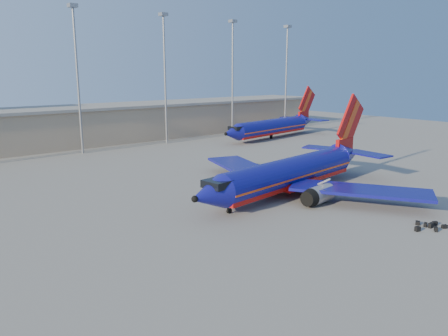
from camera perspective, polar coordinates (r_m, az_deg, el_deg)
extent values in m
plane|color=slate|center=(57.11, 4.82, -3.90)|extent=(220.00, 220.00, 0.00)
cube|color=tan|center=(109.06, -13.17, 5.75)|extent=(120.00, 15.00, 8.00)
cube|color=slate|center=(108.68, -13.28, 7.95)|extent=(122.00, 16.00, 0.60)
cylinder|color=gray|center=(91.32, -18.54, 10.51)|extent=(0.44, 0.44, 28.00)
cube|color=gray|center=(92.13, -19.18, 19.42)|extent=(1.60, 1.60, 0.70)
cylinder|color=gray|center=(100.44, -7.70, 11.14)|extent=(0.44, 0.44, 28.00)
cube|color=gray|center=(101.17, -7.94, 19.26)|extent=(1.60, 1.60, 0.70)
cylinder|color=gray|center=(112.41, 1.12, 11.37)|extent=(0.44, 0.44, 28.00)
cube|color=gray|center=(113.07, 1.15, 18.63)|extent=(1.60, 1.60, 0.70)
cylinder|color=gray|center=(126.43, 8.12, 11.36)|extent=(0.44, 0.44, 28.00)
cube|color=gray|center=(127.01, 8.32, 17.82)|extent=(1.60, 1.60, 0.70)
cylinder|color=navy|center=(58.86, 8.51, -0.59)|extent=(26.02, 6.93, 3.97)
cube|color=#AD100D|center=(59.09, 8.48, -1.56)|extent=(25.93, 6.18, 1.39)
cube|color=#E54713|center=(58.92, 8.50, -0.85)|extent=(26.03, 6.97, 0.24)
cone|color=navy|center=(47.61, -2.04, -3.57)|extent=(4.93, 4.46, 3.97)
cube|color=black|center=(48.29, -0.87, -2.08)|extent=(2.88, 3.07, 0.86)
cone|color=navy|center=(71.95, 15.71, 1.74)|extent=(6.00, 4.59, 3.97)
cube|color=#AD100D|center=(70.95, 15.45, 2.80)|extent=(4.54, 1.11, 2.36)
cube|color=#AD100D|center=(71.78, 16.20, 5.89)|extent=(7.86, 1.25, 8.56)
cube|color=#E54713|center=(71.59, 16.12, 5.88)|extent=(5.25, 1.05, 6.71)
cube|color=navy|center=(73.21, 13.06, 2.53)|extent=(5.24, 7.53, 0.24)
cube|color=navy|center=(69.88, 18.21, 1.77)|extent=(3.84, 7.13, 0.24)
cube|color=navy|center=(65.96, 2.58, 0.08)|extent=(10.07, 17.46, 0.38)
cube|color=navy|center=(55.83, 17.39, -2.77)|extent=(13.09, 17.03, 0.38)
cube|color=#AD100D|center=(59.62, 8.76, -1.87)|extent=(6.88, 4.90, 1.07)
cylinder|color=gray|center=(61.53, 3.52, -1.50)|extent=(4.10, 2.68, 2.25)
cylinder|color=gray|center=(55.29, 12.42, -3.38)|extent=(4.10, 2.68, 2.25)
cylinder|color=gray|center=(50.56, 0.68, -5.33)|extent=(0.29, 0.29, 1.18)
cylinder|color=black|center=(50.63, 0.68, -5.60)|extent=(0.71, 0.35, 0.69)
cylinder|color=black|center=(62.28, 7.19, -2.15)|extent=(0.96, 0.69, 0.90)
cylinder|color=black|center=(59.28, 11.54, -3.06)|extent=(0.96, 0.69, 0.90)
cylinder|color=navy|center=(108.46, 6.21, 5.34)|extent=(25.42, 7.24, 3.87)
cube|color=#AD100D|center=(108.58, 6.20, 4.82)|extent=(25.32, 6.51, 1.36)
cube|color=#E54713|center=(108.49, 6.20, 5.20)|extent=(25.43, 7.28, 0.23)
cone|color=navy|center=(97.02, 1.03, 4.59)|extent=(4.88, 4.43, 3.87)
cube|color=black|center=(97.91, 1.56, 5.24)|extent=(2.86, 3.04, 0.84)
cone|color=navy|center=(121.02, 10.52, 6.11)|extent=(5.92, 4.57, 3.87)
cube|color=#AD100D|center=(120.17, 10.33, 6.75)|extent=(4.43, 1.17, 2.30)
cube|color=#AD100D|center=(121.12, 10.78, 8.51)|extent=(7.66, 1.37, 8.35)
cube|color=#E54713|center=(120.95, 10.72, 8.51)|extent=(5.13, 1.13, 6.55)
cube|color=navy|center=(122.52, 9.01, 6.51)|extent=(5.22, 7.37, 0.23)
cube|color=navy|center=(118.77, 11.89, 6.21)|extent=(3.63, 6.91, 0.23)
cylinder|color=black|center=(108.77, 6.18, 4.11)|extent=(0.83, 0.83, 0.94)
cube|color=black|center=(50.19, 25.95, -7.18)|extent=(0.70, 0.61, 0.47)
cube|color=black|center=(51.53, 26.85, -6.84)|extent=(0.65, 0.57, 0.38)
cube|color=black|center=(51.04, 25.41, -6.78)|extent=(0.64, 0.38, 0.53)
cube|color=black|center=(49.39, 23.96, -7.28)|extent=(0.62, 0.52, 0.51)
cube|color=black|center=(51.21, 24.81, -6.73)|extent=(0.66, 0.47, 0.41)
cube|color=black|center=(51.98, 25.82, -6.53)|extent=(0.61, 0.48, 0.46)
cube|color=black|center=(51.50, 23.97, -6.57)|extent=(0.70, 0.64, 0.38)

